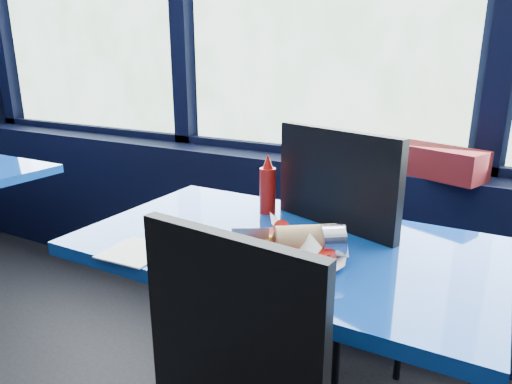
# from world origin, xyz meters

# --- Properties ---
(window_sill) EXTENTS (5.00, 0.26, 0.80)m
(window_sill) POSITION_xyz_m (0.00, 2.87, 0.40)
(window_sill) COLOR black
(window_sill) RESTS_ON ground
(near_table) EXTENTS (1.20, 0.70, 0.75)m
(near_table) POSITION_xyz_m (0.30, 2.00, 0.57)
(near_table) COLOR black
(near_table) RESTS_ON ground
(chair_near_back) EXTENTS (0.61, 0.61, 1.06)m
(chair_near_back) POSITION_xyz_m (0.35, 2.31, 0.61)
(chair_near_back) COLOR black
(chair_near_back) RESTS_ON ground
(planter_box) EXTENTS (0.62, 0.37, 0.12)m
(planter_box) POSITION_xyz_m (0.49, 2.85, 0.86)
(planter_box) COLOR maroon
(planter_box) RESTS_ON window_sill
(food_basket) EXTENTS (0.30, 0.30, 0.10)m
(food_basket) POSITION_xyz_m (0.38, 1.89, 0.79)
(food_basket) COLOR #B0120B
(food_basket) RESTS_ON near_table
(ketchup_bottle) EXTENTS (0.06, 0.06, 0.21)m
(ketchup_bottle) POSITION_xyz_m (0.14, 2.20, 0.84)
(ketchup_bottle) COLOR #B0120B
(ketchup_bottle) RESTS_ON near_table
(soda_cup) EXTENTS (0.09, 0.09, 0.29)m
(soda_cup) POSITION_xyz_m (0.50, 2.23, 0.82)
(soda_cup) COLOR navy
(soda_cup) RESTS_ON near_table
(napkin) EXTENTS (0.17, 0.17, 0.00)m
(napkin) POSITION_xyz_m (-0.02, 1.72, 0.75)
(napkin) COLOR white
(napkin) RESTS_ON near_table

